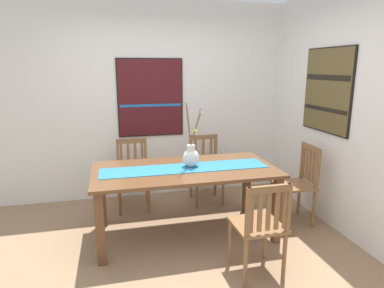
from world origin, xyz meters
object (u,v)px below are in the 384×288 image
Objects in this scene: dining_table at (185,177)px; chair_0 at (260,225)px; chair_2 at (206,167)px; painting_on_back_wall at (150,98)px; centerpiece_vase at (191,156)px; chair_3 at (298,182)px; painting_on_side_wall at (328,90)px; chair_1 at (133,172)px.

dining_table is 1.04m from chair_0.
chair_0 is at bearing -90.56° from chair_2.
chair_2 is at bearing -30.16° from painting_on_back_wall.
chair_3 is at bearing -2.39° from centerpiece_vase.
painting_on_side_wall is (1.89, -1.23, 0.15)m from painting_on_back_wall.
chair_0 is at bearing -73.00° from painting_on_back_wall.
dining_table is at bearing -118.73° from chair_2.
chair_2 is (0.99, 0.02, -0.00)m from chair_1.
painting_on_back_wall reaches higher than chair_0.
dining_table is 2.72× the size of centerpiece_vase.
chair_1 is at bearing -179.13° from chair_2.
chair_3 is at bearing -25.16° from chair_1.
dining_table is at bearing 179.17° from chair_3.
chair_3 is at bearing -0.83° from dining_table.
centerpiece_vase is at bearing 24.50° from dining_table.
painting_on_back_wall is at bearing 146.89° from painting_on_side_wall.
chair_0 is 2.46m from painting_on_back_wall.
centerpiece_vase is (0.07, 0.03, 0.22)m from dining_table.
centerpiece_vase is 0.74× the size of painting_on_side_wall.
painting_on_side_wall reaches higher than chair_3.
chair_1 is at bearing 125.31° from centerpiece_vase.
chair_0 reaches higher than dining_table.
chair_2 is (0.48, 0.87, -0.18)m from dining_table.
dining_table is 2.17× the size of chair_2.
painting_on_side_wall reaches higher than chair_0.
chair_1 reaches higher than chair_0.
chair_2 reaches higher than chair_0.
painting_on_side_wall is at bearing 37.99° from chair_0.
chair_2 is (0.02, 1.79, -0.01)m from chair_0.
chair_0 is at bearing -142.01° from painting_on_side_wall.
painting_on_back_wall reaches higher than dining_table.
chair_1 is 0.93× the size of painting_on_side_wall.
chair_0 is (0.39, -0.95, -0.39)m from centerpiece_vase.
dining_table is 2.08× the size of chair_3.
chair_0 is 1.27m from chair_3.
centerpiece_vase is at bearing 177.61° from chair_3.
painting_on_side_wall reaches higher than chair_2.
chair_0 is 1.88m from painting_on_side_wall.
chair_3 is at bearing -169.44° from painting_on_side_wall.
painting_on_side_wall reaches higher than chair_1.
chair_1 and chair_2 have the same top height.
dining_table is 1.02m from chair_1.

